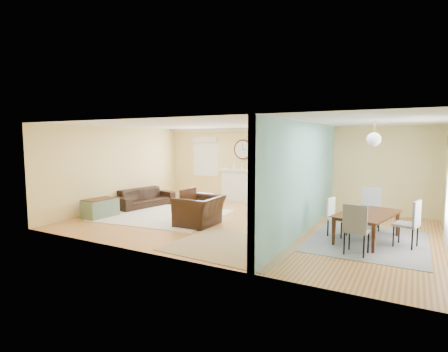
# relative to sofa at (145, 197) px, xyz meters

# --- Properties ---
(floor) EXTENTS (9.00, 9.00, 0.00)m
(floor) POSITION_rel_sofa_xyz_m (3.97, -0.63, -0.30)
(floor) COLOR #A96028
(floor) RESTS_ON ground
(wall_back) EXTENTS (9.00, 0.02, 2.60)m
(wall_back) POSITION_rel_sofa_xyz_m (3.97, 2.37, 1.00)
(wall_back) COLOR #E4C46D
(wall_back) RESTS_ON ground
(wall_front) EXTENTS (9.00, 0.02, 2.60)m
(wall_front) POSITION_rel_sofa_xyz_m (3.97, -3.63, 1.00)
(wall_front) COLOR #E4C46D
(wall_front) RESTS_ON ground
(wall_left) EXTENTS (0.02, 6.00, 2.60)m
(wall_left) POSITION_rel_sofa_xyz_m (-0.53, -0.63, 1.00)
(wall_left) COLOR #E4C46D
(wall_left) RESTS_ON ground
(ceiling) EXTENTS (9.00, 6.00, 0.02)m
(ceiling) POSITION_rel_sofa_xyz_m (3.97, -0.63, 2.30)
(ceiling) COLOR white
(ceiling) RESTS_ON wall_back
(partition) EXTENTS (0.17, 6.00, 2.60)m
(partition) POSITION_rel_sofa_xyz_m (5.48, -0.35, 1.06)
(partition) COLOR #E4C46D
(partition) RESTS_ON ground
(fireplace) EXTENTS (1.70, 0.30, 1.17)m
(fireplace) POSITION_rel_sofa_xyz_m (2.47, 2.25, 0.30)
(fireplace) COLOR white
(fireplace) RESTS_ON ground
(wall_clock) EXTENTS (0.70, 0.07, 0.70)m
(wall_clock) POSITION_rel_sofa_xyz_m (2.47, 2.34, 1.55)
(wall_clock) COLOR #412110
(wall_clock) RESTS_ON wall_back
(window_left) EXTENTS (1.05, 0.13, 1.42)m
(window_left) POSITION_rel_sofa_xyz_m (0.92, 2.33, 1.36)
(window_left) COLOR white
(window_left) RESTS_ON wall_back
(window_right) EXTENTS (1.05, 0.13, 1.42)m
(window_right) POSITION_rel_sofa_xyz_m (4.02, 2.33, 1.36)
(window_right) COLOR white
(window_right) RESTS_ON wall_back
(pendant) EXTENTS (0.30, 0.30, 0.55)m
(pendant) POSITION_rel_sofa_xyz_m (6.97, -0.63, 1.90)
(pendant) COLOR gold
(pendant) RESTS_ON ceiling
(rug_cream) EXTENTS (3.61, 3.22, 0.02)m
(rug_cream) POSITION_rel_sofa_xyz_m (1.42, -0.79, -0.29)
(rug_cream) COLOR beige
(rug_cream) RESTS_ON floor
(rug_jute) EXTENTS (2.55, 2.13, 0.01)m
(rug_jute) POSITION_rel_sofa_xyz_m (4.53, -2.50, -0.29)
(rug_jute) COLOR tan
(rug_jute) RESTS_ON floor
(rug_grey) EXTENTS (2.34, 2.93, 0.01)m
(rug_grey) POSITION_rel_sofa_xyz_m (6.95, -0.69, -0.29)
(rug_grey) COLOR gray
(rug_grey) RESTS_ON floor
(sofa) EXTENTS (1.13, 2.15, 0.60)m
(sofa) POSITION_rel_sofa_xyz_m (0.00, 0.00, 0.00)
(sofa) COLOR black
(sofa) RESTS_ON floor
(eames_chair) EXTENTS (1.05, 1.19, 0.75)m
(eames_chair) POSITION_rel_sofa_xyz_m (2.96, -1.25, 0.08)
(eames_chair) COLOR black
(eames_chair) RESTS_ON floor
(green_chair) EXTENTS (1.03, 1.04, 0.70)m
(green_chair) POSITION_rel_sofa_xyz_m (3.83, 1.37, 0.05)
(green_chair) COLOR #07825A
(green_chair) RESTS_ON floor
(trunk) EXTENTS (0.62, 0.96, 0.53)m
(trunk) POSITION_rel_sofa_xyz_m (-0.02, -1.83, -0.03)
(trunk) COLOR slate
(trunk) RESTS_ON floor
(credenza) EXTENTS (0.54, 1.59, 0.80)m
(credenza) POSITION_rel_sofa_xyz_m (5.18, 0.72, 0.10)
(credenza) COLOR #A27A4E
(credenza) RESTS_ON floor
(tv) EXTENTS (0.22, 1.05, 0.60)m
(tv) POSITION_rel_sofa_xyz_m (5.16, 0.72, 0.80)
(tv) COLOR black
(tv) RESTS_ON credenza
(garden_stool) EXTENTS (0.36, 0.36, 0.53)m
(garden_stool) POSITION_rel_sofa_xyz_m (5.23, -0.16, -0.03)
(garden_stool) COLOR white
(garden_stool) RESTS_ON floor
(potted_plant) EXTENTS (0.47, 0.48, 0.40)m
(potted_plant) POSITION_rel_sofa_xyz_m (5.23, -0.16, 0.43)
(potted_plant) COLOR #337F33
(potted_plant) RESTS_ON garden_stool
(dining_table) EXTENTS (1.35, 1.94, 0.62)m
(dining_table) POSITION_rel_sofa_xyz_m (6.95, -0.69, 0.01)
(dining_table) COLOR #412110
(dining_table) RESTS_ON floor
(dining_chair_n) EXTENTS (0.51, 0.51, 1.01)m
(dining_chair_n) POSITION_rel_sofa_xyz_m (6.87, 0.39, 0.30)
(dining_chair_n) COLOR gray
(dining_chair_n) RESTS_ON floor
(dining_chair_s) EXTENTS (0.48, 0.48, 1.00)m
(dining_chair_s) POSITION_rel_sofa_xyz_m (6.85, -1.75, 0.29)
(dining_chair_s) COLOR gray
(dining_chair_s) RESTS_ON floor
(dining_chair_w) EXTENTS (0.45, 0.45, 0.87)m
(dining_chair_w) POSITION_rel_sofa_xyz_m (6.28, -0.63, 0.21)
(dining_chair_w) COLOR white
(dining_chair_w) RESTS_ON floor
(dining_chair_e) EXTENTS (0.53, 0.53, 0.99)m
(dining_chair_e) POSITION_rel_sofa_xyz_m (7.67, -0.78, 0.28)
(dining_chair_e) COLOR gray
(dining_chair_e) RESTS_ON floor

